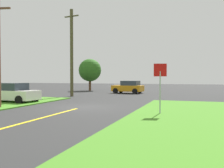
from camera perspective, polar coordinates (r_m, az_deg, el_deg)
name	(u,v)px	position (r m, az deg, el deg)	size (l,w,h in m)	color
ground_plane	(83,107)	(17.99, -6.56, -5.17)	(120.00, 120.00, 0.00)	#2E2E2E
lane_stripe_center	(0,129)	(11.32, -23.98, -9.30)	(0.20, 14.00, 0.01)	yellow
stop_sign	(160,79)	(14.42, 10.81, 1.11)	(0.70, 0.20, 2.87)	#9EA0A8
car_approaching_junction	(128,87)	(32.77, 3.72, -0.69)	(4.11, 2.43, 1.62)	orange
parked_car_near_building	(13,93)	(22.45, -21.44, -1.86)	(4.35, 2.34, 1.62)	white
utility_pole_mid	(72,52)	(27.86, -9.09, 7.10)	(1.79, 0.43, 9.41)	#4D472B
oak_tree_left	(90,70)	(39.46, -5.00, 3.12)	(3.51, 3.51, 4.92)	brown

